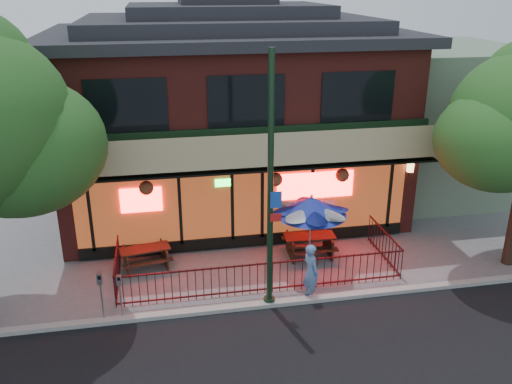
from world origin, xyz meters
The scene contains 12 objects.
ground centered at (0.00, 0.00, 0.00)m, with size 80.00×80.00×0.00m, color gray.
curb centered at (0.00, -0.50, 0.06)m, with size 80.00×0.25×0.12m, color #999993.
restaurant_building centered at (0.00, 7.11, 4.13)m, with size 12.96×9.49×8.05m.
neighbor_building centered at (9.00, 7.70, 3.00)m, with size 6.00×7.00×6.00m, color slate.
patio_fence centered at (0.00, 0.50, 0.63)m, with size 8.44×2.62×1.00m.
street_light centered at (0.00, -0.40, 3.15)m, with size 0.43×0.32×7.00m.
picnic_table_left centered at (-3.39, 2.40, 0.43)m, with size 1.72×1.42×0.66m.
picnic_table_right centered at (1.90, 2.22, 0.46)m, with size 1.71×1.34×0.70m.
patio_umbrella centered at (1.66, 1.40, 2.11)m, with size 2.16×2.16×2.47m.
pedestrian centered at (1.21, -0.28, 0.84)m, with size 0.61×0.40×1.67m, color #597EB3.
parking_meter_near centered at (-4.00, -0.40, 0.91)m, with size 0.13×0.12×1.34m.
parking_meter_far centered at (-4.48, -0.40, 0.97)m, with size 0.14×0.13×1.43m.
Camera 1 is at (-2.78, -13.09, 8.43)m, focal length 38.00 mm.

